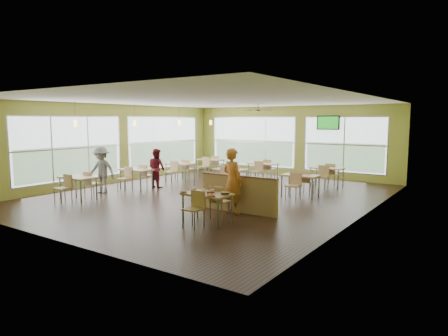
{
  "coord_description": "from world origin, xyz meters",
  "views": [
    {
      "loc": [
        7.86,
        -10.78,
        2.54
      ],
      "look_at": [
        1.09,
        -0.94,
        1.12
      ],
      "focal_mm": 32.0,
      "sensor_mm": 36.0,
      "label": 1
    }
  ],
  "objects_px": {
    "main_table": "(207,198)",
    "man_plaid": "(232,181)",
    "half_wall_divider": "(239,194)",
    "food_basket": "(225,193)"
  },
  "relations": [
    {
      "from": "half_wall_divider",
      "to": "man_plaid",
      "type": "distance_m",
      "value": 0.44
    },
    {
      "from": "main_table",
      "to": "half_wall_divider",
      "type": "distance_m",
      "value": 1.45
    },
    {
      "from": "half_wall_divider",
      "to": "main_table",
      "type": "bearing_deg",
      "value": -90.0
    },
    {
      "from": "half_wall_divider",
      "to": "man_plaid",
      "type": "height_order",
      "value": "man_plaid"
    },
    {
      "from": "main_table",
      "to": "half_wall_divider",
      "type": "xyz_separation_m",
      "value": [
        0.0,
        1.45,
        -0.11
      ]
    },
    {
      "from": "half_wall_divider",
      "to": "food_basket",
      "type": "bearing_deg",
      "value": -71.33
    },
    {
      "from": "main_table",
      "to": "food_basket",
      "type": "distance_m",
      "value": 0.49
    },
    {
      "from": "half_wall_divider",
      "to": "food_basket",
      "type": "relative_size",
      "value": 9.73
    },
    {
      "from": "half_wall_divider",
      "to": "food_basket",
      "type": "xyz_separation_m",
      "value": [
        0.44,
        -1.31,
        0.26
      ]
    },
    {
      "from": "main_table",
      "to": "man_plaid",
      "type": "distance_m",
      "value": 1.25
    }
  ]
}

